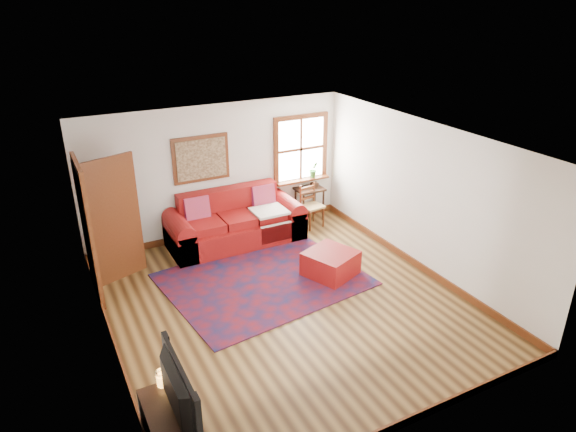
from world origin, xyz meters
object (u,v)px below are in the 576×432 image
red_leather_sofa (235,226)px  ladder_back_chair (311,204)px  red_ottoman (331,264)px  side_table (309,194)px

red_leather_sofa → ladder_back_chair: 1.61m
red_leather_sofa → ladder_back_chair: bearing=-0.8°
ladder_back_chair → red_ottoman: bearing=-110.2°
red_ottoman → side_table: bearing=47.2°
red_ottoman → side_table: (0.82, 2.14, 0.34)m
red_leather_sofa → side_table: size_ratio=3.68×
side_table → red_leather_sofa: bearing=-171.6°
red_ottoman → ladder_back_chair: size_ratio=0.86×
side_table → ladder_back_chair: bearing=-115.5°
ladder_back_chair → side_table: bearing=64.5°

